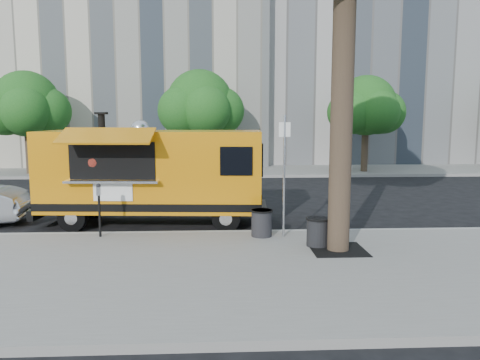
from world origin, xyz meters
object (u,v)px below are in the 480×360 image
object	(u,v)px
far_tree_a	(26,104)
far_tree_b	(200,104)
parking_meter	(99,204)
trash_bin_right	(318,231)
sign_post	(284,169)
food_truck	(152,173)
trash_bin_left	(262,222)
far_tree_c	(366,106)

from	to	relation	value
far_tree_a	far_tree_b	xyz separation A→B (m)	(9.00, 0.40, 0.06)
parking_meter	trash_bin_right	bearing A→B (deg)	-11.99
sign_post	trash_bin_right	distance (m)	1.75
parking_meter	food_truck	world-z (taller)	food_truck
sign_post	parking_meter	distance (m)	4.64
far_tree_b	sign_post	xyz separation A→B (m)	(2.55, -14.25, -1.98)
trash_bin_left	trash_bin_right	distance (m)	1.54
far_tree_b	far_tree_a	bearing A→B (deg)	-177.46
far_tree_a	far_tree_c	xyz separation A→B (m)	(18.00, 0.10, -0.06)
far_tree_a	trash_bin_right	size ratio (longest dim) A/B	8.13
trash_bin_left	trash_bin_right	xyz separation A→B (m)	(1.20, -0.97, -0.00)
far_tree_a	parking_meter	distance (m)	15.59
food_truck	trash_bin_right	distance (m)	5.26
food_truck	sign_post	bearing A→B (deg)	-27.19
sign_post	parking_meter	xyz separation A→B (m)	(-4.55, 0.20, -0.87)
far_tree_a	sign_post	world-z (taller)	far_tree_a
far_tree_b	sign_post	world-z (taller)	far_tree_b
far_tree_a	sign_post	bearing A→B (deg)	-50.17
far_tree_b	trash_bin_right	xyz separation A→B (m)	(3.21, -15.16, -3.33)
parking_meter	sign_post	bearing A→B (deg)	-2.52
food_truck	trash_bin_left	bearing A→B (deg)	-30.80
far_tree_b	far_tree_c	world-z (taller)	far_tree_b
food_truck	parking_meter	bearing A→B (deg)	-114.32
parking_meter	far_tree_c	bearing A→B (deg)	51.34
parking_meter	far_tree_a	bearing A→B (deg)	117.15
sign_post	food_truck	size ratio (longest dim) A/B	0.45
far_tree_b	far_tree_c	xyz separation A→B (m)	(9.00, -0.30, -0.12)
far_tree_c	food_truck	bearing A→B (deg)	-130.12
far_tree_c	far_tree_a	bearing A→B (deg)	-179.68
far_tree_b	trash_bin_left	world-z (taller)	far_tree_b
far_tree_c	parking_meter	distance (m)	17.82
far_tree_a	trash_bin_left	world-z (taller)	far_tree_a
far_tree_a	trash_bin_left	size ratio (longest dim) A/B	8.04
far_tree_a	far_tree_b	world-z (taller)	far_tree_b
parking_meter	trash_bin_left	xyz separation A→B (m)	(4.01, -0.14, -0.48)
trash_bin_left	food_truck	bearing A→B (deg)	145.27
sign_post	trash_bin_left	size ratio (longest dim) A/B	4.51
parking_meter	trash_bin_right	distance (m)	5.35
sign_post	far_tree_c	bearing A→B (deg)	65.19
food_truck	trash_bin_left	xyz separation A→B (m)	(2.98, -2.06, -1.01)
far_tree_c	food_truck	xyz separation A→B (m)	(-9.97, -11.83, -2.21)
far_tree_a	far_tree_c	distance (m)	18.00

